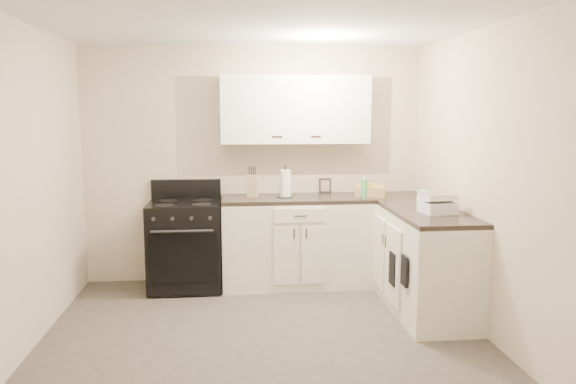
{
  "coord_description": "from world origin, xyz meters",
  "views": [
    {
      "loc": [
        -0.25,
        -4.23,
        1.83
      ],
      "look_at": [
        0.27,
        0.85,
        1.09
      ],
      "focal_mm": 35.0,
      "sensor_mm": 36.0,
      "label": 1
    }
  ],
  "objects": [
    {
      "name": "base_cabinets_right",
      "position": [
        1.5,
        0.85,
        0.45
      ],
      "size": [
        0.6,
        1.9,
        0.9
      ],
      "primitive_type": "cube",
      "color": "white",
      "rests_on": "floor"
    },
    {
      "name": "wicker_basket",
      "position": [
        1.2,
        1.48,
        0.99
      ],
      "size": [
        0.36,
        0.3,
        0.1
      ],
      "primitive_type": "cube",
      "rotation": [
        0.0,
        0.0,
        -0.34
      ],
      "color": "tan",
      "rests_on": "countertop_right"
    },
    {
      "name": "wall_left",
      "position": [
        -1.8,
        0.0,
        1.25
      ],
      "size": [
        0.0,
        3.6,
        3.6
      ],
      "primitive_type": "plane",
      "rotation": [
        1.57,
        0.0,
        1.57
      ],
      "color": "beige",
      "rests_on": "ground"
    },
    {
      "name": "ceiling",
      "position": [
        0.0,
        0.0,
        2.5
      ],
      "size": [
        3.6,
        3.6,
        0.0
      ],
      "primitive_type": "plane",
      "color": "white",
      "rests_on": "wall_back"
    },
    {
      "name": "countertop_back",
      "position": [
        0.43,
        1.5,
        0.92
      ],
      "size": [
        1.55,
        0.6,
        0.04
      ],
      "primitive_type": "cube",
      "color": "black",
      "rests_on": "base_cabinets_back"
    },
    {
      "name": "wall_front",
      "position": [
        0.0,
        -1.8,
        1.25
      ],
      "size": [
        3.6,
        0.0,
        3.6
      ],
      "primitive_type": "plane",
      "rotation": [
        -1.57,
        0.0,
        0.0
      ],
      "color": "beige",
      "rests_on": "ground"
    },
    {
      "name": "oven_mitt_far",
      "position": [
        1.18,
        0.52,
        0.43
      ],
      "size": [
        0.02,
        0.17,
        0.29
      ],
      "primitive_type": "cube",
      "color": "black",
      "rests_on": "base_cabinets_right"
    },
    {
      "name": "stove",
      "position": [
        -0.73,
        1.48,
        0.46
      ],
      "size": [
        0.73,
        0.63,
        0.89
      ],
      "primitive_type": "cube",
      "color": "black",
      "rests_on": "floor"
    },
    {
      "name": "paper_towel",
      "position": [
        0.31,
        1.5,
        1.08
      ],
      "size": [
        0.14,
        0.14,
        0.28
      ],
      "primitive_type": "cylinder",
      "rotation": [
        0.0,
        0.0,
        -0.26
      ],
      "color": "white",
      "rests_on": "countertop_back"
    },
    {
      "name": "picture_frame",
      "position": [
        0.77,
        1.76,
        1.02
      ],
      "size": [
        0.13,
        0.05,
        0.16
      ],
      "primitive_type": "cube",
      "rotation": [
        -0.14,
        0.0,
        -0.1
      ],
      "color": "black",
      "rests_on": "countertop_back"
    },
    {
      "name": "countertop_grill",
      "position": [
        1.55,
        0.45,
        0.99
      ],
      "size": [
        0.3,
        0.29,
        0.1
      ],
      "primitive_type": "cube",
      "rotation": [
        0.0,
        0.0,
        0.13
      ],
      "color": "white",
      "rests_on": "countertop_right"
    },
    {
      "name": "wall_back",
      "position": [
        0.0,
        1.8,
        1.25
      ],
      "size": [
        3.6,
        0.0,
        3.6
      ],
      "primitive_type": "plane",
      "rotation": [
        1.57,
        0.0,
        0.0
      ],
      "color": "beige",
      "rests_on": "ground"
    },
    {
      "name": "soap_bottle",
      "position": [
        1.12,
        1.41,
        1.03
      ],
      "size": [
        0.08,
        0.08,
        0.19
      ],
      "primitive_type": "cylinder",
      "rotation": [
        0.0,
        0.0,
        -0.37
      ],
      "color": "#46B868",
      "rests_on": "countertop_back"
    },
    {
      "name": "upper_cabinets",
      "position": [
        0.43,
        1.65,
        1.84
      ],
      "size": [
        1.55,
        0.3,
        0.7
      ],
      "primitive_type": "cube",
      "color": "white",
      "rests_on": "wall_back"
    },
    {
      "name": "base_cabinets_back",
      "position": [
        0.43,
        1.5,
        0.45
      ],
      "size": [
        1.55,
        0.6,
        0.9
      ],
      "primitive_type": "cube",
      "color": "white",
      "rests_on": "floor"
    },
    {
      "name": "wall_right",
      "position": [
        1.8,
        0.0,
        1.25
      ],
      "size": [
        0.0,
        3.6,
        3.6
      ],
      "primitive_type": "plane",
      "rotation": [
        1.57,
        0.0,
        -1.57
      ],
      "color": "beige",
      "rests_on": "ground"
    },
    {
      "name": "floor",
      "position": [
        0.0,
        0.0,
        0.0
      ],
      "size": [
        3.6,
        3.6,
        0.0
      ],
      "primitive_type": "plane",
      "color": "#473F38",
      "rests_on": "ground"
    },
    {
      "name": "knife_block",
      "position": [
        -0.03,
        1.56,
        1.05
      ],
      "size": [
        0.13,
        0.12,
        0.23
      ],
      "primitive_type": "cube",
      "rotation": [
        0.0,
        0.0,
        -0.31
      ],
      "color": "tan",
      "rests_on": "countertop_back"
    },
    {
      "name": "oven_mitt_near",
      "position": [
        1.18,
        0.18,
        0.51
      ],
      "size": [
        0.02,
        0.15,
        0.26
      ],
      "primitive_type": "cube",
      "color": "black",
      "rests_on": "base_cabinets_right"
    },
    {
      "name": "countertop_right",
      "position": [
        1.5,
        0.85,
        0.92
      ],
      "size": [
        0.6,
        1.9,
        0.04
      ],
      "primitive_type": "cube",
      "color": "black",
      "rests_on": "base_cabinets_right"
    },
    {
      "name": "glass_jar",
      "position": [
        1.48,
        0.66,
        1.03
      ],
      "size": [
        0.14,
        0.14,
        0.17
      ],
      "primitive_type": "cylinder",
      "rotation": [
        0.0,
        0.0,
        -0.41
      ],
      "color": "silver",
      "rests_on": "countertop_right"
    }
  ]
}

